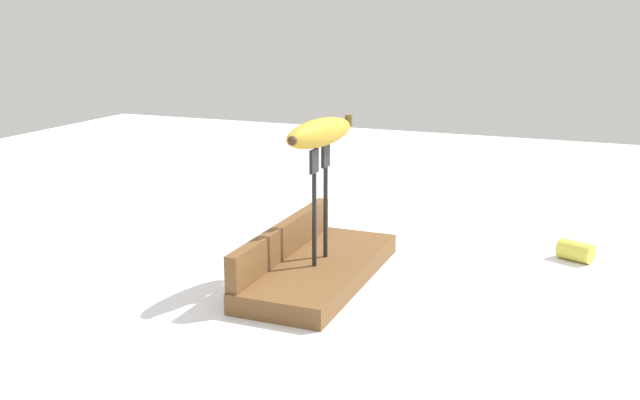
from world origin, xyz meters
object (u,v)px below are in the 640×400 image
at_px(fork_stand_center, 322,194).
at_px(fork_fallen_near, 252,276).
at_px(banana_raised_center, 322,133).
at_px(banana_chunk_near, 575,251).

relative_size(fork_stand_center, fork_fallen_near, 1.16).
xyz_separation_m(fork_stand_center, banana_raised_center, (-0.00, 0.00, 0.10)).
xyz_separation_m(fork_stand_center, fork_fallen_near, (-0.03, 0.11, -0.14)).
bearing_deg(banana_raised_center, fork_stand_center, -9.92).
distance_m(fork_stand_center, banana_chunk_near, 0.46).
bearing_deg(fork_stand_center, banana_raised_center, 170.08).
bearing_deg(fork_stand_center, banana_chunk_near, -55.80).
bearing_deg(banana_chunk_near, fork_stand_center, 124.20).
height_order(banana_raised_center, fork_fallen_near, banana_raised_center).
bearing_deg(fork_fallen_near, fork_stand_center, -74.12).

